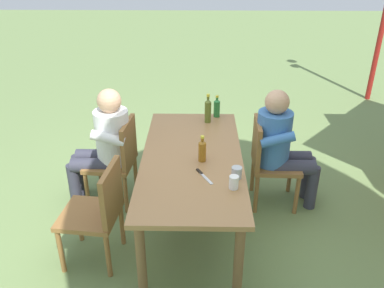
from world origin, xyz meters
The scene contains 14 objects.
ground_plane centered at (0.00, 0.00, 0.00)m, with size 24.00×24.00×0.00m, color #6B844C.
dining_table centered at (0.00, 0.00, 0.65)m, with size 1.83×0.84×0.73m.
chair_far_left centered at (-0.41, 0.72, 0.49)m, with size 0.45×0.45×0.87m.
chair_near_left centered at (-0.40, -0.72, 0.49)m, with size 0.48×0.48×0.87m.
chair_near_right centered at (0.42, -0.72, 0.49)m, with size 0.49×0.49×0.87m.
person_in_white_shirt centered at (-0.41, 0.83, 0.66)m, with size 0.47×0.62×1.18m.
person_in_plaid_shirt centered at (-0.41, -0.83, 0.66)m, with size 0.47×0.62×1.18m.
bottle_amber centered at (0.07, 0.08, 0.83)m, with size 0.06×0.06×0.23m.
bottle_green centered at (-0.85, 0.24, 0.83)m, with size 0.06×0.06×0.23m.
bottle_olive centered at (-0.71, 0.14, 0.86)m, with size 0.06×0.06×0.29m.
cup_white centered at (0.47, 0.31, 0.78)m, with size 0.07×0.07×0.10m, color white.
cup_steel centered at (0.32, 0.35, 0.78)m, with size 0.08×0.08×0.09m, color #B2B7BC.
table_knife centered at (0.30, 0.09, 0.74)m, with size 0.22×0.13×0.01m.
backpack_by_near_side centered at (-1.37, -0.23, 0.23)m, with size 0.29×0.24×0.47m.
Camera 1 is at (2.97, 0.05, 2.39)m, focal length 37.86 mm.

